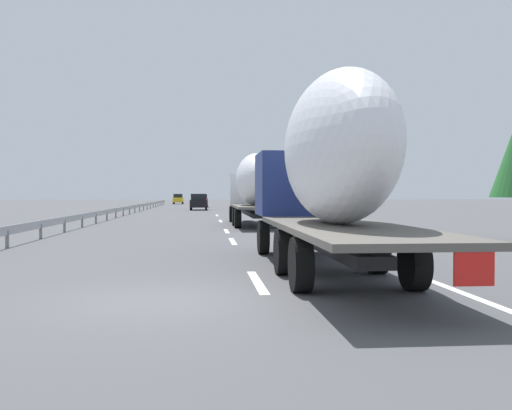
% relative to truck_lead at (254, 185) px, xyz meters
% --- Properties ---
extents(ground_plane, '(260.00, 260.00, 0.00)m').
position_rel_truck_lead_xyz_m(ground_plane, '(16.22, 3.60, -2.35)').
color(ground_plane, '#4C4C4F').
extents(lane_stripe_0, '(3.20, 0.20, 0.01)m').
position_rel_truck_lead_xyz_m(lane_stripe_0, '(-21.78, 1.80, -2.34)').
color(lane_stripe_0, white).
rests_on(lane_stripe_0, ground_plane).
extents(lane_stripe_1, '(3.20, 0.20, 0.01)m').
position_rel_truck_lead_xyz_m(lane_stripe_1, '(-11.36, 1.80, -2.34)').
color(lane_stripe_1, white).
rests_on(lane_stripe_1, ground_plane).
extents(lane_stripe_2, '(3.20, 0.20, 0.01)m').
position_rel_truck_lead_xyz_m(lane_stripe_2, '(-5.22, 1.80, -2.34)').
color(lane_stripe_2, white).
rests_on(lane_stripe_2, ground_plane).
extents(lane_stripe_3, '(3.20, 0.20, 0.01)m').
position_rel_truck_lead_xyz_m(lane_stripe_3, '(5.24, 1.80, -2.34)').
color(lane_stripe_3, white).
rests_on(lane_stripe_3, ground_plane).
extents(lane_stripe_4, '(3.20, 0.20, 0.01)m').
position_rel_truck_lead_xyz_m(lane_stripe_4, '(15.55, 1.80, -2.34)').
color(lane_stripe_4, white).
rests_on(lane_stripe_4, ground_plane).
extents(lane_stripe_5, '(3.20, 0.20, 0.01)m').
position_rel_truck_lead_xyz_m(lane_stripe_5, '(30.49, 1.80, -2.34)').
color(lane_stripe_5, white).
rests_on(lane_stripe_5, ground_plane).
extents(lane_stripe_6, '(3.20, 0.20, 0.01)m').
position_rel_truck_lead_xyz_m(lane_stripe_6, '(29.46, 1.80, -2.34)').
color(lane_stripe_6, white).
rests_on(lane_stripe_6, ground_plane).
extents(edge_line_right, '(110.00, 0.20, 0.01)m').
position_rel_truck_lead_xyz_m(edge_line_right, '(21.22, -1.90, -2.34)').
color(edge_line_right, white).
rests_on(edge_line_right, ground_plane).
extents(truck_lead, '(12.25, 2.55, 4.12)m').
position_rel_truck_lead_xyz_m(truck_lead, '(0.00, 0.00, 0.00)').
color(truck_lead, silver).
rests_on(truck_lead, ground_plane).
extents(truck_trailing, '(12.70, 2.55, 4.50)m').
position_rel_truck_lead_xyz_m(truck_trailing, '(-20.39, 0.00, 0.16)').
color(truck_trailing, navy).
rests_on(truck_trailing, ground_plane).
extents(car_black_suv, '(4.54, 1.91, 1.83)m').
position_rel_truck_lead_xyz_m(car_black_suv, '(32.04, 3.51, -1.42)').
color(car_black_suv, black).
rests_on(car_black_suv, ground_plane).
extents(car_red_compact, '(4.08, 1.91, 1.79)m').
position_rel_truck_lead_xyz_m(car_red_compact, '(45.81, 3.32, -1.43)').
color(car_red_compact, red).
rests_on(car_red_compact, ground_plane).
extents(car_yellow_coupe, '(4.05, 1.78, 1.80)m').
position_rel_truck_lead_xyz_m(car_yellow_coupe, '(70.31, 7.47, -1.43)').
color(car_yellow_coupe, gold).
rests_on(car_yellow_coupe, ground_plane).
extents(road_sign, '(0.10, 0.90, 3.41)m').
position_rel_truck_lead_xyz_m(road_sign, '(13.76, -3.10, 0.00)').
color(road_sign, gray).
rests_on(road_sign, ground_plane).
extents(tree_0, '(3.09, 3.09, 6.71)m').
position_rel_truck_lead_xyz_m(tree_0, '(22.60, -8.70, 1.63)').
color(tree_0, '#472D19').
rests_on(tree_0, ground_plane).
extents(tree_2, '(3.40, 3.40, 5.90)m').
position_rel_truck_lead_xyz_m(tree_2, '(42.38, -6.30, 1.47)').
color(tree_2, '#472D19').
rests_on(tree_2, ground_plane).
extents(guardrail_median, '(94.00, 0.10, 0.76)m').
position_rel_truck_lead_xyz_m(guardrail_median, '(19.22, 9.60, -1.77)').
color(guardrail_median, '#9EA0A5').
rests_on(guardrail_median, ground_plane).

